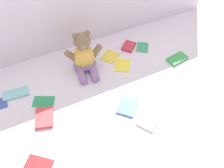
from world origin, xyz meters
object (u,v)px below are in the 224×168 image
at_px(book_case_6, 122,65).
at_px(book_case_8, 128,106).
at_px(book_case_9, 110,56).
at_px(book_case_11, 44,101).
at_px(teddy_bear, 84,56).
at_px(book_case_3, 44,118).
at_px(book_case_2, 16,94).
at_px(book_case_7, 129,46).
at_px(book_case_10, 38,166).
at_px(book_case_5, 149,119).
at_px(book_case_4, 142,47).
at_px(book_case_13, 177,59).
at_px(book_case_1, 174,88).

distance_m(book_case_6, book_case_8, 0.31).
distance_m(book_case_9, book_case_11, 0.50).
relative_size(teddy_bear, book_case_8, 2.10).
bearing_deg(book_case_6, book_case_3, -130.39).
distance_m(book_case_2, book_case_7, 0.74).
distance_m(teddy_bear, book_case_10, 0.64).
bearing_deg(book_case_9, book_case_5, -36.30).
height_order(book_case_5, book_case_7, book_case_7).
height_order(book_case_4, book_case_6, same).
relative_size(teddy_bear, book_case_13, 2.11).
xyz_separation_m(book_case_4, book_case_7, (-0.08, 0.04, 0.01)).
relative_size(book_case_5, book_case_7, 1.32).
bearing_deg(book_case_5, teddy_bear, -14.53).
distance_m(book_case_3, book_case_5, 0.53).
bearing_deg(book_case_7, book_case_9, -120.46).
height_order(book_case_11, book_case_13, book_case_13).
height_order(book_case_8, book_case_11, book_case_8).
height_order(book_case_5, book_case_9, book_case_5).
bearing_deg(book_case_4, book_case_11, -133.20).
height_order(teddy_bear, book_case_9, teddy_bear).
bearing_deg(book_case_6, book_case_8, -79.98).
height_order(book_case_7, book_case_10, book_case_7).
height_order(book_case_1, book_case_6, same).
relative_size(book_case_2, book_case_13, 1.12).
distance_m(teddy_bear, book_case_1, 0.54).
height_order(teddy_bear, book_case_11, teddy_bear).
relative_size(book_case_9, book_case_10, 0.88).
bearing_deg(book_case_6, book_case_10, -115.15).
relative_size(book_case_8, book_case_10, 1.06).
relative_size(book_case_2, book_case_7, 1.50).
bearing_deg(book_case_2, book_case_4, 97.54).
distance_m(book_case_2, book_case_9, 0.60).
bearing_deg(book_case_11, book_case_9, -44.12).
height_order(book_case_1, book_case_2, book_case_2).
height_order(book_case_4, book_case_8, book_case_8).
bearing_deg(book_case_10, book_case_3, 17.95).
bearing_deg(book_case_13, book_case_7, 34.12).
relative_size(book_case_3, book_case_8, 0.98).
bearing_deg(book_case_8, book_case_4, -84.96).
bearing_deg(book_case_2, book_case_7, 100.84).
relative_size(book_case_3, book_case_6, 1.10).
distance_m(book_case_3, book_case_6, 0.56).
xyz_separation_m(book_case_7, book_case_9, (-0.15, -0.03, -0.00)).
height_order(book_case_10, book_case_11, book_case_10).
distance_m(book_case_1, book_case_8, 0.29).
distance_m(book_case_5, book_case_7, 0.56).
height_order(teddy_bear, book_case_10, teddy_bear).
relative_size(book_case_7, book_case_11, 0.82).
height_order(book_case_8, book_case_13, book_case_13).
xyz_separation_m(book_case_6, book_case_9, (-0.03, 0.10, 0.00)).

